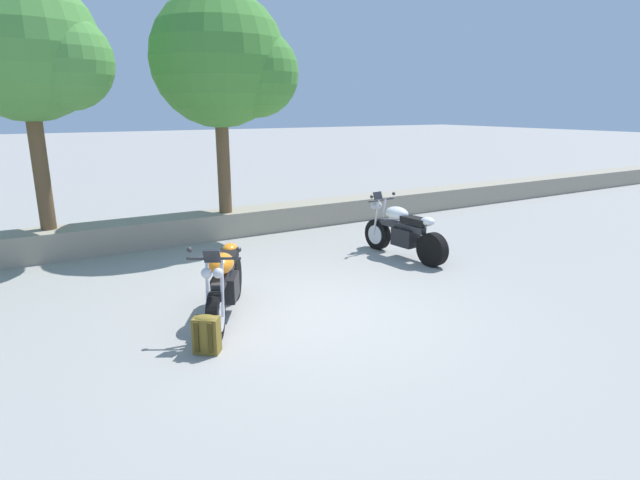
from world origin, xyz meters
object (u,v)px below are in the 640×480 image
at_px(motorcycle_white_centre, 403,232).
at_px(rider_backpack, 207,333).
at_px(motorcycle_orange_near_left, 224,284).
at_px(leafy_tree_mid_right, 226,63).
at_px(leafy_tree_mid_left, 33,51).

bearing_deg(motorcycle_white_centre, rider_backpack, -156.97).
distance_m(motorcycle_orange_near_left, motorcycle_white_centre, 4.12).
relative_size(motorcycle_orange_near_left, motorcycle_white_centre, 0.91).
bearing_deg(rider_backpack, leafy_tree_mid_right, 65.63).
bearing_deg(motorcycle_white_centre, leafy_tree_mid_right, 124.89).
relative_size(motorcycle_white_centre, leafy_tree_mid_left, 0.45).
relative_size(motorcycle_orange_near_left, leafy_tree_mid_right, 0.41).
distance_m(motorcycle_white_centre, rider_backpack, 4.93).
bearing_deg(rider_backpack, motorcycle_white_centre, 23.03).
bearing_deg(motorcycle_white_centre, motorcycle_orange_near_left, -165.28).
height_order(motorcycle_orange_near_left, leafy_tree_mid_left, leafy_tree_mid_left).
distance_m(motorcycle_orange_near_left, rider_backpack, 1.07).
relative_size(motorcycle_orange_near_left, leafy_tree_mid_left, 0.41).
distance_m(motorcycle_orange_near_left, leafy_tree_mid_left, 5.78).
height_order(motorcycle_white_centre, leafy_tree_mid_right, leafy_tree_mid_right).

